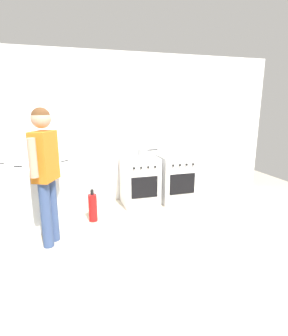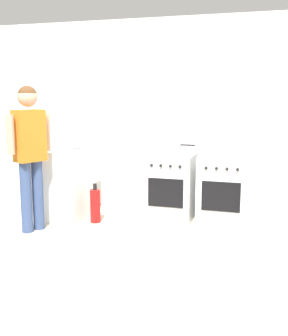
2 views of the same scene
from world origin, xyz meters
The scene contains 11 objects.
ground_plane centered at (0.00, 0.00, 0.00)m, with size 8.00×8.00×0.00m, color #ADA38E.
back_wall centered at (0.00, 1.95, 1.30)m, with size 6.00×0.10×2.60m, color white.
counter_unit centered at (-1.35, 1.20, 0.45)m, with size 1.30×0.70×0.90m, color white.
oven_left centered at (0.35, 1.58, 0.43)m, with size 0.60×0.62×0.85m.
oven_right centered at (1.03, 1.58, 0.43)m, with size 0.61×0.62×0.85m.
pot centered at (0.40, 1.54, 0.92)m, with size 0.36×0.18×0.14m.
knife_carving centered at (-0.97, 1.30, 0.90)m, with size 0.30×0.19×0.01m.
knife_utility centered at (-1.71, 1.42, 0.90)m, with size 0.24×0.12×0.01m.
knife_chef centered at (-1.58, 1.17, 0.90)m, with size 0.31×0.08×0.01m.
person centered at (-1.10, 0.58, 1.03)m, with size 0.33×0.52×1.70m.
fire_extinguisher centered at (-0.52, 1.10, 0.22)m, with size 0.13×0.13×0.50m.
Camera 1 is at (-0.83, -2.67, 1.73)m, focal length 28.00 mm.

